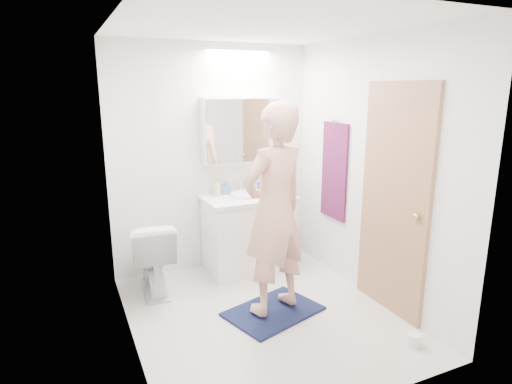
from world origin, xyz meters
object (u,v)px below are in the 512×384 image
vanity_cabinet (248,234)px  soap_bottle_a (217,187)px  toilet (152,256)px  toothbrush_cup (261,187)px  medicine_cabinet (241,130)px  person (274,210)px  soap_bottle_b (226,187)px  toilet_paper_roll (414,340)px

vanity_cabinet → soap_bottle_a: (-0.30, 0.15, 0.53)m
vanity_cabinet → toilet: bearing=-173.8°
vanity_cabinet → toothbrush_cup: size_ratio=9.18×
medicine_cabinet → person: bearing=-99.7°
vanity_cabinet → medicine_cabinet: size_ratio=1.02×
soap_bottle_b → toilet: bearing=-161.5°
toilet → soap_bottle_b: soap_bottle_b is taller
person → vanity_cabinet: bearing=-117.7°
person → soap_bottle_a: (-0.11, 1.13, -0.03)m
medicine_cabinet → soap_bottle_a: size_ratio=4.44×
soap_bottle_a → toilet: bearing=-160.8°
person → toilet_paper_roll: bearing=113.6°
vanity_cabinet → toothbrush_cup: 0.55m
toilet → soap_bottle_b: (0.88, 0.29, 0.54)m
soap_bottle_a → toothbrush_cup: (0.52, 0.01, -0.05)m
person → toothbrush_cup: person is taller
vanity_cabinet → toothbrush_cup: toothbrush_cup is taller
soap_bottle_b → soap_bottle_a: bearing=-165.9°
medicine_cabinet → person: 1.33m
toilet → person: (0.87, -0.87, 0.58)m
vanity_cabinet → medicine_cabinet: bearing=86.4°
vanity_cabinet → toilet: 1.07m
medicine_cabinet → toilet: bearing=-163.2°
medicine_cabinet → soap_bottle_b: 0.63m
toilet → soap_bottle_b: bearing=-156.0°
vanity_cabinet → toilet_paper_roll: vanity_cabinet is taller
soap_bottle_a → toilet_paper_roll: size_ratio=1.80×
soap_bottle_b → toilet_paper_roll: (0.76, -2.06, -0.85)m
vanity_cabinet → soap_bottle_b: size_ratio=5.45×
vanity_cabinet → toilet_paper_roll: 2.00m
vanity_cabinet → toilet: vanity_cabinet is taller
vanity_cabinet → soap_bottle_a: size_ratio=4.54×
toilet → toothbrush_cup: (1.29, 0.27, 0.50)m
person → toothbrush_cup: size_ratio=18.32×
medicine_cabinet → soap_bottle_a: bearing=-169.2°
toilet → person: person is taller
medicine_cabinet → person: (-0.20, -1.19, -0.55)m
soap_bottle_a → toilet_paper_roll: bearing=-66.7°
medicine_cabinet → toilet_paper_roll: 2.61m
medicine_cabinet → toothbrush_cup: bearing=-13.4°
medicine_cabinet → toilet: 1.60m
soap_bottle_a → toothbrush_cup: soap_bottle_a is taller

